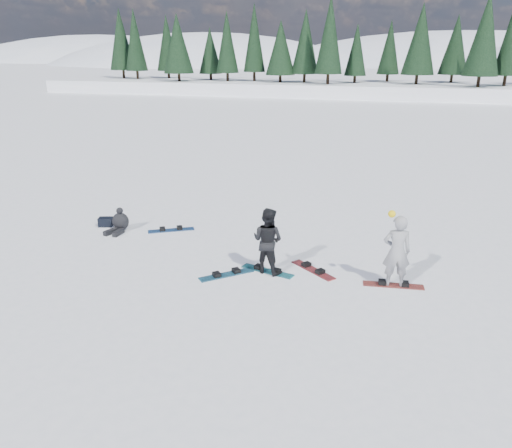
% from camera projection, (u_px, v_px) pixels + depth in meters
% --- Properties ---
extents(ground, '(420.00, 420.00, 0.00)m').
position_uv_depth(ground, '(313.00, 277.00, 13.08)').
color(ground, white).
rests_on(ground, ground).
extents(alpine_backdrop, '(412.50, 227.00, 53.20)m').
position_uv_depth(alpine_backdrop, '(365.00, 102.00, 192.26)').
color(alpine_backdrop, white).
rests_on(alpine_backdrop, ground).
extents(snowboarder_woman, '(0.76, 0.58, 2.03)m').
position_uv_depth(snowboarder_woman, '(397.00, 251.00, 12.29)').
color(snowboarder_woman, '#9A9A9F').
rests_on(snowboarder_woman, ground).
extents(snowboarder_man, '(1.02, 0.89, 1.79)m').
position_uv_depth(snowboarder_man, '(268.00, 241.00, 13.11)').
color(snowboarder_man, black).
rests_on(snowboarder_man, ground).
extents(seated_rider, '(0.63, 0.96, 0.78)m').
position_uv_depth(seated_rider, '(120.00, 222.00, 16.32)').
color(seated_rider, black).
rests_on(seated_rider, ground).
extents(gear_bag, '(0.51, 0.41, 0.30)m').
position_uv_depth(gear_bag, '(106.00, 222.00, 16.78)').
color(gear_bag, black).
rests_on(gear_bag, ground).
extents(snowboard_woman, '(1.52, 0.44, 0.03)m').
position_uv_depth(snowboard_woman, '(393.00, 285.00, 12.60)').
color(snowboard_woman, '#9D3122').
rests_on(snowboard_woman, ground).
extents(snowboard_man, '(1.52, 0.66, 0.03)m').
position_uv_depth(snowboard_man, '(267.00, 271.00, 13.40)').
color(snowboard_man, '#187987').
rests_on(snowboard_man, ground).
extents(snowboard_loose_c, '(1.45, 0.97, 0.03)m').
position_uv_depth(snowboard_loose_c, '(171.00, 230.00, 16.41)').
color(snowboard_loose_c, navy).
rests_on(snowboard_loose_c, ground).
extents(snowboard_loose_b, '(1.35, 1.16, 0.03)m').
position_uv_depth(snowboard_loose_b, '(313.00, 270.00, 13.47)').
color(snowboard_loose_b, maroon).
rests_on(snowboard_loose_b, ground).
extents(snowboard_loose_a, '(1.30, 1.22, 0.03)m').
position_uv_depth(snowboard_loose_a, '(226.00, 275.00, 13.19)').
color(snowboard_loose_a, '#165979').
rests_on(snowboard_loose_a, ground).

